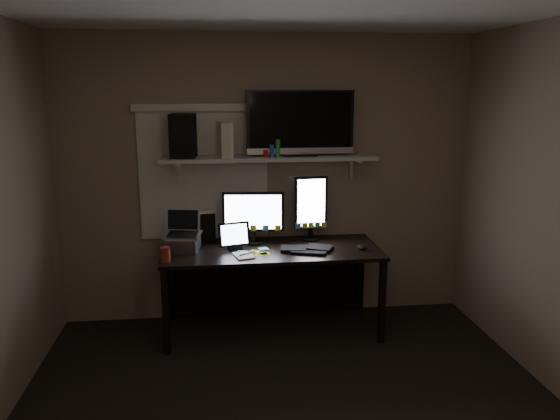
{
  "coord_description": "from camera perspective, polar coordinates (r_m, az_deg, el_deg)",
  "views": [
    {
      "loc": [
        -0.46,
        -2.92,
        2.04
      ],
      "look_at": [
        0.05,
        1.25,
        1.1
      ],
      "focal_mm": 35.0,
      "sensor_mm": 36.0,
      "label": 1
    }
  ],
  "objects": [
    {
      "name": "tablet",
      "position": [
        4.53,
        -4.79,
        -2.7
      ],
      "size": [
        0.28,
        0.17,
        0.23
      ],
      "primitive_type": "cube",
      "rotation": [
        0.0,
        0.0,
        0.25
      ],
      "color": "black",
      "rests_on": "desk"
    },
    {
      "name": "monitor_landscape",
      "position": [
        4.66,
        -2.81,
        -0.79
      ],
      "size": [
        0.53,
        0.11,
        0.46
      ],
      "primitive_type": "cube",
      "rotation": [
        0.0,
        0.0,
        -0.11
      ],
      "color": "black",
      "rests_on": "desk"
    },
    {
      "name": "wall_shelf",
      "position": [
        4.6,
        -1.17,
        5.46
      ],
      "size": [
        1.8,
        0.35,
        0.03
      ],
      "primitive_type": "cube",
      "color": "#9FA09B",
      "rests_on": "back_wall"
    },
    {
      "name": "sticky_notes",
      "position": [
        4.46,
        -2.63,
        -4.41
      ],
      "size": [
        0.38,
        0.32,
        0.0
      ],
      "primitive_type": null,
      "rotation": [
        0.0,
        0.0,
        0.25
      ],
      "color": "yellow",
      "rests_on": "desk"
    },
    {
      "name": "notepad",
      "position": [
        4.36,
        -3.83,
        -4.79
      ],
      "size": [
        0.18,
        0.22,
        0.01
      ],
      "primitive_type": "cube",
      "rotation": [
        0.0,
        0.0,
        0.25
      ],
      "color": "silver",
      "rests_on": "desk"
    },
    {
      "name": "laptop",
      "position": [
        4.54,
        -10.14,
        -2.21
      ],
      "size": [
        0.33,
        0.29,
        0.33
      ],
      "primitive_type": "cube",
      "rotation": [
        0.0,
        0.0,
        -0.19
      ],
      "color": "silver",
      "rests_on": "desk"
    },
    {
      "name": "monitor_portrait",
      "position": [
        4.75,
        3.24,
        0.2
      ],
      "size": [
        0.29,
        0.07,
        0.57
      ],
      "primitive_type": "cube",
      "rotation": [
        0.0,
        0.0,
        0.07
      ],
      "color": "black",
      "rests_on": "desk"
    },
    {
      "name": "bottles",
      "position": [
        4.53,
        -0.86,
        6.48
      ],
      "size": [
        0.24,
        0.13,
        0.15
      ],
      "primitive_type": null,
      "rotation": [
        0.0,
        0.0,
        -0.33
      ],
      "color": "#A50F0C",
      "rests_on": "wall_shelf"
    },
    {
      "name": "back_wall",
      "position": [
        4.81,
        -1.36,
        3.18
      ],
      "size": [
        3.6,
        0.0,
        3.6
      ],
      "primitive_type": "plane",
      "rotation": [
        1.57,
        0.0,
        0.0
      ],
      "color": "#7B6858",
      "rests_on": "floor"
    },
    {
      "name": "window_blinds",
      "position": [
        4.76,
        -7.96,
        3.58
      ],
      "size": [
        1.1,
        0.02,
        1.1
      ],
      "primitive_type": "cube",
      "color": "beige",
      "rests_on": "back_wall"
    },
    {
      "name": "speaker",
      "position": [
        4.56,
        -10.1,
        7.64
      ],
      "size": [
        0.22,
        0.26,
        0.36
      ],
      "primitive_type": "cube",
      "rotation": [
        0.0,
        0.0,
        -0.11
      ],
      "color": "black",
      "rests_on": "wall_shelf"
    },
    {
      "name": "file_sorter",
      "position": [
        4.79,
        -8.1,
        -1.72
      ],
      "size": [
        0.22,
        0.14,
        0.26
      ],
      "primitive_type": "cube",
      "rotation": [
        0.0,
        0.0,
        0.26
      ],
      "color": "black",
      "rests_on": "desk"
    },
    {
      "name": "game_console",
      "position": [
        4.56,
        -5.7,
        7.32
      ],
      "size": [
        0.12,
        0.25,
        0.29
      ],
      "primitive_type": "cube",
      "rotation": [
        0.0,
        0.0,
        0.21
      ],
      "color": "#B8B3A6",
      "rests_on": "wall_shelf"
    },
    {
      "name": "keyboard",
      "position": [
        4.52,
        2.76,
        -4.04
      ],
      "size": [
        0.47,
        0.29,
        0.03
      ],
      "primitive_type": "cube",
      "rotation": [
        0.0,
        0.0,
        -0.3
      ],
      "color": "black",
      "rests_on": "desk"
    },
    {
      "name": "mouse",
      "position": [
        4.59,
        8.51,
        -3.86
      ],
      "size": [
        0.08,
        0.11,
        0.04
      ],
      "primitive_type": "ellipsoid",
      "rotation": [
        0.0,
        0.0,
        0.22
      ],
      "color": "black",
      "rests_on": "desk"
    },
    {
      "name": "cup",
      "position": [
        4.31,
        -11.9,
        -4.55
      ],
      "size": [
        0.08,
        0.08,
        0.11
      ],
      "primitive_type": "cylinder",
      "rotation": [
        0.0,
        0.0,
        0.01
      ],
      "color": "maroon",
      "rests_on": "desk"
    },
    {
      "name": "desk",
      "position": [
        4.73,
        -1.02,
        -5.68
      ],
      "size": [
        1.8,
        0.75,
        0.73
      ],
      "color": "black",
      "rests_on": "floor"
    },
    {
      "name": "tv",
      "position": [
        4.6,
        2.13,
        9.03
      ],
      "size": [
        0.9,
        0.18,
        0.54
      ],
      "primitive_type": "cube",
      "rotation": [
        0.0,
        0.0,
        0.02
      ],
      "color": "black",
      "rests_on": "wall_shelf"
    }
  ]
}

